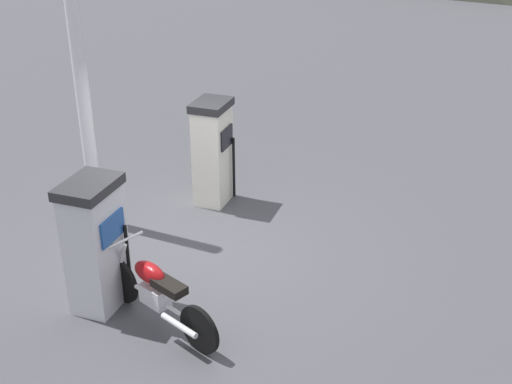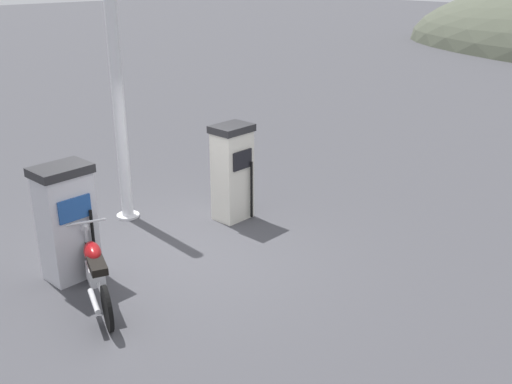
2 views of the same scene
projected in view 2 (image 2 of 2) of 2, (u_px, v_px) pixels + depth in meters
ground_plane at (184, 256)px, 9.09m from camera, size 120.00×120.00×0.00m
fuel_pump_near at (67, 222)px, 8.22m from camera, size 0.60×0.80×1.67m
fuel_pump_far at (233, 172)px, 10.16m from camera, size 0.57×0.71×1.68m
motorcycle_near_pump at (95, 269)px, 7.75m from camera, size 1.89×0.86×0.93m
canopy_support_pole at (119, 108)px, 9.81m from camera, size 0.40×0.40×4.06m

